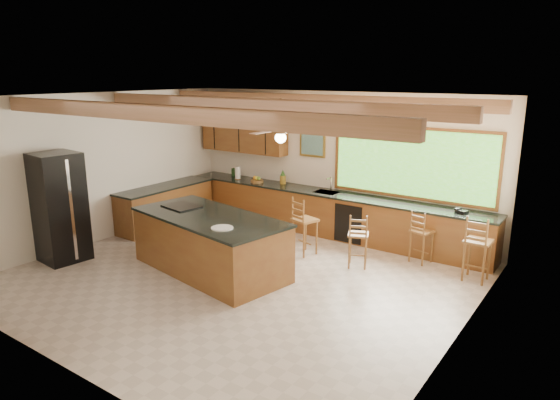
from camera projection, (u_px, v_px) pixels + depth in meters
The scene contains 9 objects.
ground at pixel (240, 277), 8.47m from camera, with size 7.20×7.20×0.00m, color beige.
room_shell at pixel (254, 142), 8.53m from camera, with size 7.27×6.54×3.02m.
counter_run at pixel (284, 211), 10.81m from camera, with size 7.12×3.10×1.25m.
island at pixel (210, 243), 8.64m from camera, with size 3.07×1.83×1.02m.
refrigerator at pixel (59, 207), 9.05m from camera, with size 0.85×0.83×2.00m.
bar_stool_a at pixel (357, 236), 8.76m from camera, with size 0.47×0.47×0.99m.
bar_stool_b at pixel (303, 221), 9.36m from camera, with size 0.50×0.50×1.12m.
bar_stool_c at pixel (421, 233), 8.97m from camera, with size 0.43×0.43×0.98m.
bar_stool_d at pixel (477, 243), 8.14m from camera, with size 0.42×0.42×1.13m.
Camera 1 is at (5.08, -6.06, 3.37)m, focal length 32.00 mm.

